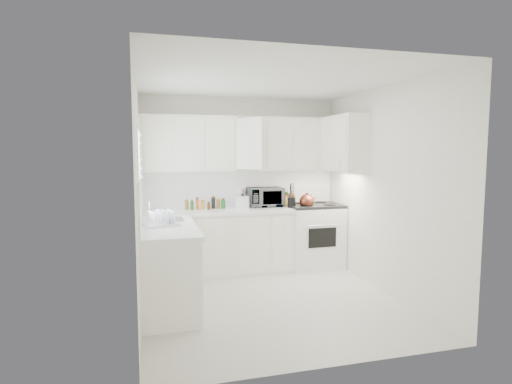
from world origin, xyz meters
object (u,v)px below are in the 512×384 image
object	(u,v)px
stove	(313,227)
rice_cooker	(242,201)
dish_rack	(161,217)
microwave	(265,195)
utensil_crock	(292,195)
tea_kettle	(307,200)

from	to	relation	value
stove	rice_cooker	bearing A→B (deg)	177.67
dish_rack	stove	bearing A→B (deg)	10.15
stove	dish_rack	world-z (taller)	stove
stove	microwave	xyz separation A→B (m)	(-0.74, 0.14, 0.50)
microwave	stove	bearing A→B (deg)	-13.82
utensil_crock	dish_rack	distance (m)	2.21
tea_kettle	rice_cooker	xyz separation A→B (m)	(-0.94, 0.20, -0.01)
dish_rack	rice_cooker	bearing A→B (deg)	28.28
rice_cooker	dish_rack	world-z (taller)	rice_cooker
microwave	rice_cooker	distance (m)	0.40
microwave	utensil_crock	bearing A→B (deg)	-37.10
tea_kettle	rice_cooker	size ratio (longest dim) A/B	1.26
tea_kettle	microwave	distance (m)	0.64
rice_cooker	utensil_crock	bearing A→B (deg)	-11.52
stove	tea_kettle	xyz separation A→B (m)	(-0.18, -0.16, 0.44)
stove	rice_cooker	distance (m)	1.20
microwave	dish_rack	xyz separation A→B (m)	(-1.60, -1.28, -0.08)
microwave	dish_rack	bearing A→B (deg)	-144.65
utensil_crock	dish_rack	xyz separation A→B (m)	(-1.94, -1.05, -0.09)
stove	dish_rack	size ratio (longest dim) A/B	3.45
tea_kettle	utensil_crock	xyz separation A→B (m)	(-0.22, 0.07, 0.07)
rice_cooker	dish_rack	size ratio (longest dim) A/B	0.59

